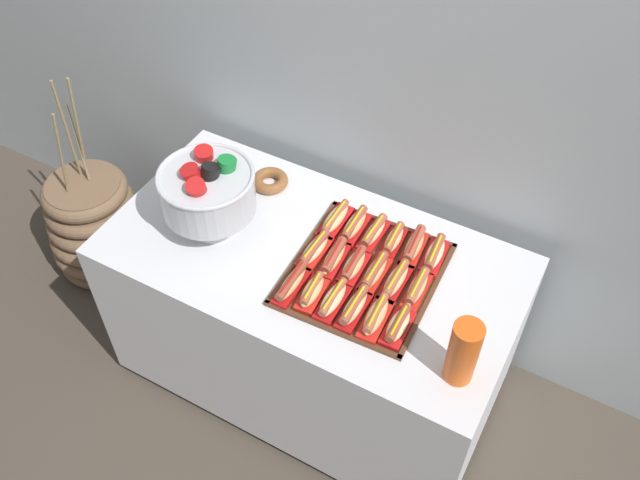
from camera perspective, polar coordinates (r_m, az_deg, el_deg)
name	(u,v)px	position (r m, az deg, el deg)	size (l,w,h in m)	color
ground_plane	(313,373)	(3.02, -0.57, -10.88)	(10.00, 10.00, 0.00)	#4C4238
back_wall	(384,51)	(2.40, 5.28, 15.28)	(6.00, 0.10, 2.60)	#B2BCC1
buffet_table	(312,317)	(2.68, -0.63, -6.36)	(1.46, 0.77, 0.77)	silver
floor_vase	(96,225)	(3.38, -17.95, 1.19)	(0.46, 0.46, 1.03)	brown
serving_tray	(364,274)	(2.34, 3.65, -2.83)	(0.50, 0.54, 0.01)	#56331E
hot_dog_0	(292,283)	(2.27, -2.35, -3.58)	(0.06, 0.18, 0.06)	#B21414
hot_dog_1	(312,292)	(2.25, -0.66, -4.27)	(0.08, 0.16, 0.06)	red
hot_dog_2	(333,300)	(2.23, 1.07, -4.95)	(0.07, 0.17, 0.06)	#B21414
hot_dog_3	(354,308)	(2.21, 2.83, -5.58)	(0.06, 0.17, 0.06)	#B21414
hot_dog_4	(376,316)	(2.19, 4.62, -6.28)	(0.08, 0.18, 0.06)	red
hot_dog_5	(398,326)	(2.18, 6.43, -7.03)	(0.07, 0.16, 0.06)	red
hot_dog_6	(314,250)	(2.37, -0.47, -0.83)	(0.07, 0.17, 0.06)	red
hot_dog_7	(334,257)	(2.34, 1.17, -1.43)	(0.08, 0.18, 0.06)	red
hot_dog_8	(354,265)	(2.33, 2.84, -2.05)	(0.07, 0.16, 0.06)	red
hot_dog_9	(375,272)	(2.31, 4.53, -2.66)	(0.06, 0.18, 0.06)	red
hot_dog_10	(396,280)	(2.29, 6.25, -3.33)	(0.06, 0.18, 0.06)	#B21414
hot_dog_11	(417,288)	(2.28, 7.99, -3.95)	(0.06, 0.18, 0.06)	red
hot_dog_12	(335,219)	(2.47, 1.26, 1.73)	(0.07, 0.18, 0.06)	red
hot_dog_13	(354,225)	(2.45, 2.85, 1.21)	(0.07, 0.17, 0.06)	red
hot_dog_14	(374,233)	(2.43, 4.46, 0.61)	(0.06, 0.17, 0.06)	red
hot_dog_15	(394,240)	(2.41, 6.09, 0.01)	(0.07, 0.16, 0.06)	#B21414
hot_dog_16	(414,246)	(2.39, 7.75, -0.50)	(0.08, 0.18, 0.07)	red
hot_dog_17	(434,254)	(2.39, 9.41, -1.16)	(0.08, 0.17, 0.06)	red
punch_bowl	(208,190)	(2.41, -9.24, 4.08)	(0.34, 0.34, 0.29)	silver
cup_stack	(463,352)	(2.05, 11.70, -9.05)	(0.09, 0.09, 0.24)	#EA5B19
donut	(270,181)	(2.64, -4.13, 4.89)	(0.14, 0.14, 0.04)	brown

